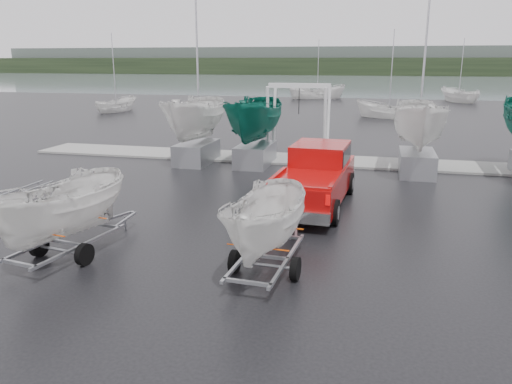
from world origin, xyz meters
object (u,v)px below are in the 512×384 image
(pickup_truck, at_px, (316,174))
(trailer_hitched, at_px, (267,171))
(boat_hoist, at_px, (299,111))
(trailer_parked, at_px, (57,158))

(pickup_truck, xyz_separation_m, trailer_hitched, (-0.38, -6.80, 1.55))
(pickup_truck, relative_size, boat_hoist, 1.62)
(trailer_hitched, relative_size, trailer_parked, 0.95)
(trailer_parked, xyz_separation_m, boat_hoist, (3.94, 15.30, -0.16))
(trailer_hitched, relative_size, boat_hoist, 1.20)
(trailer_hitched, distance_m, trailer_parked, 5.61)
(pickup_truck, bearing_deg, trailer_hitched, -90.00)
(pickup_truck, distance_m, trailer_hitched, 6.98)
(pickup_truck, height_order, trailer_hitched, trailer_hitched)
(boat_hoist, bearing_deg, trailer_parked, -104.44)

